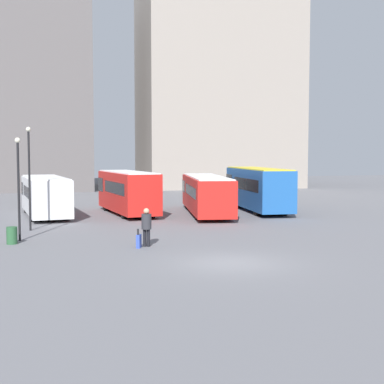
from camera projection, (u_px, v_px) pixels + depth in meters
name	position (u px, v px, depth m)	size (l,w,h in m)	color
ground_plane	(230.00, 263.00, 21.68)	(160.00, 160.00, 0.00)	slate
building_block_right	(215.00, 44.00, 73.18)	(20.24, 16.57, 39.11)	gray
bus_0	(45.00, 195.00, 38.00)	(3.93, 9.49, 2.81)	silver
bus_1	(127.00, 191.00, 39.46)	(3.78, 9.37, 3.14)	red
bus_2	(206.00, 193.00, 39.62)	(4.04, 11.85, 2.79)	red
bus_3	(257.00, 188.00, 41.63)	(3.12, 10.65, 3.33)	#1E56A3
traveler	(146.00, 224.00, 25.45)	(0.63, 0.63, 1.85)	black
suitcase	(139.00, 241.00, 25.11)	(0.29, 0.38, 0.93)	#334CB2
lamp_post_0	(29.00, 170.00, 30.66)	(0.28, 0.28, 5.97)	black
lamp_post_1	(18.00, 180.00, 26.98)	(0.28, 0.28, 5.25)	black
trash_bin	(12.00, 235.00, 26.22)	(0.52, 0.52, 0.85)	#285633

